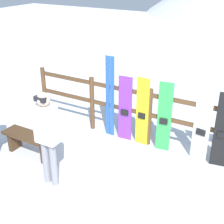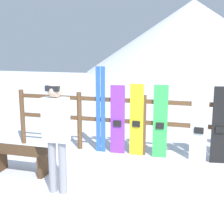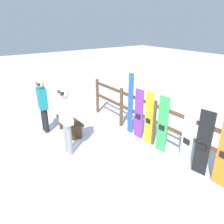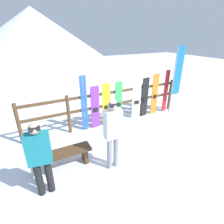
% 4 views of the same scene
% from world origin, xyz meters
% --- Properties ---
extents(ground_plane, '(40.00, 40.00, 0.00)m').
position_xyz_m(ground_plane, '(0.00, 0.00, 0.00)').
color(ground_plane, white).
extents(mountain_backdrop, '(18.00, 18.00, 6.00)m').
position_xyz_m(mountain_backdrop, '(0.00, 23.80, 3.00)').
color(mountain_backdrop, silver).
rests_on(mountain_backdrop, ground).
extents(fence, '(5.63, 0.10, 1.23)m').
position_xyz_m(fence, '(0.00, 1.80, 0.73)').
color(fence, brown).
rests_on(fence, ground).
extents(bench, '(1.12, 0.36, 0.45)m').
position_xyz_m(bench, '(-1.85, 0.27, 0.32)').
color(bench, '#4C331E').
rests_on(bench, ground).
extents(person_white, '(0.37, 0.22, 1.68)m').
position_xyz_m(person_white, '(-0.92, -0.22, 1.00)').
color(person_white, gray).
rests_on(person_white, ground).
extents(person_teal, '(0.45, 0.29, 1.55)m').
position_xyz_m(person_teal, '(-2.42, -0.26, 0.89)').
color(person_teal, black).
rests_on(person_teal, ground).
extents(ski_pair_blue, '(0.20, 0.02, 1.78)m').
position_xyz_m(ski_pair_blue, '(-0.89, 1.75, 0.89)').
color(ski_pair_blue, blue).
rests_on(ski_pair_blue, ground).
extents(snowboard_purple, '(0.30, 0.07, 1.42)m').
position_xyz_m(snowboard_purple, '(-0.52, 1.74, 0.70)').
color(snowboard_purple, purple).
rests_on(snowboard_purple, ground).
extents(snowboard_yellow, '(0.28, 0.06, 1.46)m').
position_xyz_m(snowboard_yellow, '(-0.13, 1.74, 0.73)').
color(snowboard_yellow, yellow).
rests_on(snowboard_yellow, ground).
extents(snowboard_green, '(0.28, 0.08, 1.45)m').
position_xyz_m(snowboard_green, '(0.34, 1.74, 0.72)').
color(snowboard_green, green).
rests_on(snowboard_green, ground).
extents(snowboard_white, '(0.32, 0.09, 1.36)m').
position_xyz_m(snowboard_white, '(1.08, 1.74, 0.68)').
color(snowboard_white, white).
rests_on(snowboard_white, ground).
extents(snowboard_black_stripe, '(0.31, 0.09, 1.46)m').
position_xyz_m(snowboard_black_stripe, '(1.46, 1.74, 0.73)').
color(snowboard_black_stripe, black).
rests_on(snowboard_black_stripe, ground).
extents(snowboard_orange, '(0.28, 0.06, 1.56)m').
position_xyz_m(snowboard_orange, '(1.91, 1.74, 0.78)').
color(snowboard_orange, orange).
rests_on(snowboard_orange, ground).
extents(ski_pair_red, '(0.20, 0.02, 1.65)m').
position_xyz_m(ski_pair_red, '(2.46, 1.75, 0.82)').
color(ski_pair_red, red).
rests_on(ski_pair_red, ground).
extents(rental_flag, '(0.40, 0.04, 2.50)m').
position_xyz_m(rental_flag, '(2.65, 1.51, 1.49)').
color(rental_flag, '#99999E').
rests_on(rental_flag, ground).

